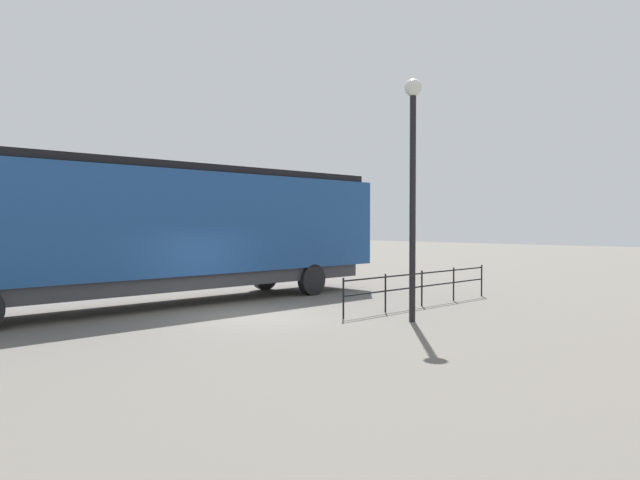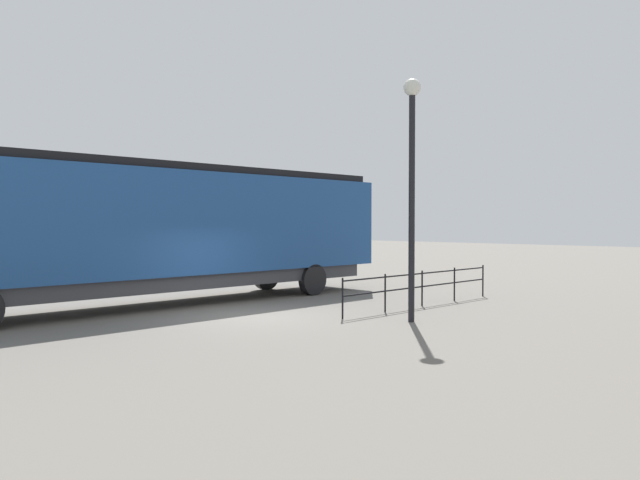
{
  "view_description": "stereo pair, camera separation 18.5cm",
  "coord_description": "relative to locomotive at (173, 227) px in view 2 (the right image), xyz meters",
  "views": [
    {
      "loc": [
        13.08,
        -10.56,
        2.54
      ],
      "look_at": [
        0.09,
        2.63,
        2.04
      ],
      "focal_mm": 34.56,
      "sensor_mm": 36.0,
      "label": 1
    },
    {
      "loc": [
        13.21,
        -10.43,
        2.54
      ],
      "look_at": [
        0.09,
        2.63,
        2.04
      ],
      "focal_mm": 34.56,
      "sensor_mm": 36.0,
      "label": 2
    }
  ],
  "objects": [
    {
      "name": "platform_fence",
      "position": [
        5.74,
        5.22,
        -1.72
      ],
      "size": [
        0.05,
        7.21,
        1.1
      ],
      "color": "black",
      "rests_on": "ground_plane"
    },
    {
      "name": "ground_plane",
      "position": [
        3.67,
        0.13,
        -2.43
      ],
      "size": [
        120.0,
        120.0,
        0.0
      ],
      "primitive_type": "plane",
      "color": "#666059"
    },
    {
      "name": "lamp_post",
      "position": [
        7.33,
        2.53,
        1.68
      ],
      "size": [
        0.45,
        0.45,
        6.25
      ],
      "color": "black",
      "rests_on": "ground_plane"
    },
    {
      "name": "locomotive",
      "position": [
        0.0,
        0.0,
        0.0
      ],
      "size": [
        2.87,
        16.84,
        4.35
      ],
      "color": "navy",
      "rests_on": "ground_plane"
    }
  ]
}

